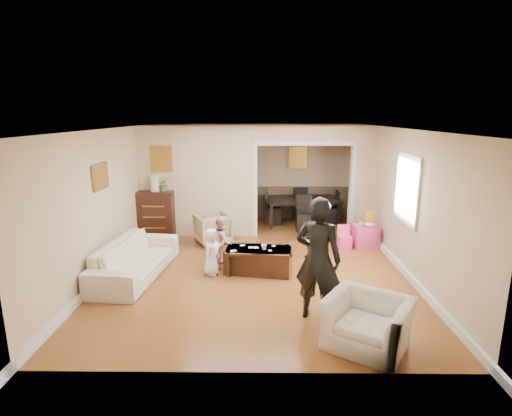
{
  "coord_description": "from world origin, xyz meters",
  "views": [
    {
      "loc": [
        0.09,
        -7.49,
        2.86
      ],
      "look_at": [
        0.0,
        0.2,
        1.05
      ],
      "focal_mm": 28.1,
      "sensor_mm": 36.0,
      "label": 1
    }
  ],
  "objects_px": {
    "coffee_table": "(259,260)",
    "child_kneel_a": "(211,252)",
    "armchair_back": "(213,229)",
    "play_table": "(364,236)",
    "cyan_cup": "(361,224)",
    "child_toddler": "(311,239)",
    "sofa": "(136,258)",
    "dining_table": "(302,211)",
    "child_kneel_b": "(222,241)",
    "coffee_cup": "(264,247)",
    "adult_person": "(318,259)",
    "table_lamp": "(155,184)",
    "dresser": "(157,215)",
    "armchair_front": "(368,323)"
  },
  "relations": [
    {
      "from": "play_table",
      "to": "coffee_table",
      "type": "bearing_deg",
      "value": -147.51
    },
    {
      "from": "coffee_cup",
      "to": "play_table",
      "type": "height_order",
      "value": "coffee_cup"
    },
    {
      "from": "armchair_back",
      "to": "dresser",
      "type": "height_order",
      "value": "dresser"
    },
    {
      "from": "table_lamp",
      "to": "dining_table",
      "type": "bearing_deg",
      "value": 19.71
    },
    {
      "from": "adult_person",
      "to": "cyan_cup",
      "type": "bearing_deg",
      "value": -91.05
    },
    {
      "from": "child_toddler",
      "to": "coffee_table",
      "type": "bearing_deg",
      "value": 5.7
    },
    {
      "from": "dresser",
      "to": "child_kneel_b",
      "type": "xyz_separation_m",
      "value": [
        1.7,
        -1.78,
        -0.07
      ]
    },
    {
      "from": "armchair_back",
      "to": "armchair_front",
      "type": "xyz_separation_m",
      "value": [
        2.42,
        -4.12,
        -0.01
      ]
    },
    {
      "from": "armchair_back",
      "to": "dresser",
      "type": "distance_m",
      "value": 1.43
    },
    {
      "from": "coffee_table",
      "to": "child_kneel_a",
      "type": "relative_size",
      "value": 1.37
    },
    {
      "from": "armchair_back",
      "to": "coffee_cup",
      "type": "distance_m",
      "value": 2.09
    },
    {
      "from": "sofa",
      "to": "child_kneel_a",
      "type": "bearing_deg",
      "value": -81.27
    },
    {
      "from": "table_lamp",
      "to": "coffee_table",
      "type": "height_order",
      "value": "table_lamp"
    },
    {
      "from": "table_lamp",
      "to": "coffee_cup",
      "type": "height_order",
      "value": "table_lamp"
    },
    {
      "from": "play_table",
      "to": "cyan_cup",
      "type": "bearing_deg",
      "value": -153.43
    },
    {
      "from": "armchair_back",
      "to": "play_table",
      "type": "height_order",
      "value": "armchair_back"
    },
    {
      "from": "child_toddler",
      "to": "sofa",
      "type": "bearing_deg",
      "value": -13.43
    },
    {
      "from": "adult_person",
      "to": "child_kneel_b",
      "type": "bearing_deg",
      "value": -30.13
    },
    {
      "from": "cyan_cup",
      "to": "sofa",
      "type": "bearing_deg",
      "value": -159.71
    },
    {
      "from": "coffee_table",
      "to": "adult_person",
      "type": "relative_size",
      "value": 0.67
    },
    {
      "from": "coffee_cup",
      "to": "child_kneel_b",
      "type": "relative_size",
      "value": 0.11
    },
    {
      "from": "armchair_front",
      "to": "cyan_cup",
      "type": "xyz_separation_m",
      "value": [
        0.84,
        3.86,
        0.22
      ]
    },
    {
      "from": "armchair_back",
      "to": "coffee_table",
      "type": "height_order",
      "value": "armchair_back"
    },
    {
      "from": "armchair_back",
      "to": "coffee_table",
      "type": "relative_size",
      "value": 0.61
    },
    {
      "from": "dresser",
      "to": "child_kneel_a",
      "type": "relative_size",
      "value": 1.28
    },
    {
      "from": "coffee_table",
      "to": "child_toddler",
      "type": "xyz_separation_m",
      "value": [
        1.05,
        0.75,
        0.17
      ]
    },
    {
      "from": "child_kneel_a",
      "to": "table_lamp",
      "type": "bearing_deg",
      "value": 54.99
    },
    {
      "from": "armchair_back",
      "to": "adult_person",
      "type": "xyz_separation_m",
      "value": [
        1.88,
        -3.42,
        0.56
      ]
    },
    {
      "from": "coffee_cup",
      "to": "play_table",
      "type": "relative_size",
      "value": 0.2
    },
    {
      "from": "table_lamp",
      "to": "child_toddler",
      "type": "relative_size",
      "value": 0.45
    },
    {
      "from": "armchair_front",
      "to": "child_kneel_a",
      "type": "relative_size",
      "value": 1.12
    },
    {
      "from": "play_table",
      "to": "adult_person",
      "type": "relative_size",
      "value": 0.29
    },
    {
      "from": "table_lamp",
      "to": "coffee_cup",
      "type": "xyz_separation_m",
      "value": [
        2.5,
        -2.13,
        -0.8
      ]
    },
    {
      "from": "dining_table",
      "to": "child_kneel_b",
      "type": "distance_m",
      "value": 3.56
    },
    {
      "from": "coffee_cup",
      "to": "play_table",
      "type": "xyz_separation_m",
      "value": [
        2.22,
        1.53,
        -0.25
      ]
    },
    {
      "from": "dresser",
      "to": "table_lamp",
      "type": "bearing_deg",
      "value": 0.0
    },
    {
      "from": "armchair_front",
      "to": "cyan_cup",
      "type": "relative_size",
      "value": 12.25
    },
    {
      "from": "child_kneel_a",
      "to": "child_toddler",
      "type": "bearing_deg",
      "value": -44.5
    },
    {
      "from": "dresser",
      "to": "child_toddler",
      "type": "relative_size",
      "value": 1.41
    },
    {
      "from": "sofa",
      "to": "child_kneel_b",
      "type": "relative_size",
      "value": 2.29
    },
    {
      "from": "adult_person",
      "to": "child_toddler",
      "type": "height_order",
      "value": "adult_person"
    },
    {
      "from": "armchair_back",
      "to": "play_table",
      "type": "bearing_deg",
      "value": 149.56
    },
    {
      "from": "child_kneel_a",
      "to": "child_kneel_b",
      "type": "relative_size",
      "value": 0.89
    },
    {
      "from": "play_table",
      "to": "child_kneel_a",
      "type": "bearing_deg",
      "value": -152.82
    },
    {
      "from": "sofa",
      "to": "dining_table",
      "type": "height_order",
      "value": "dining_table"
    },
    {
      "from": "dresser",
      "to": "table_lamp",
      "type": "height_order",
      "value": "table_lamp"
    },
    {
      "from": "coffee_table",
      "to": "table_lamp",
      "type": "bearing_deg",
      "value": 139.09
    },
    {
      "from": "sofa",
      "to": "child_kneel_b",
      "type": "height_order",
      "value": "child_kneel_b"
    },
    {
      "from": "adult_person",
      "to": "child_kneel_a",
      "type": "relative_size",
      "value": 2.04
    },
    {
      "from": "armchair_back",
      "to": "coffee_table",
      "type": "distance_m",
      "value": 1.99
    }
  ]
}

